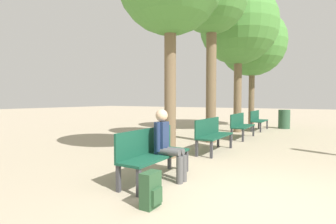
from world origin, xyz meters
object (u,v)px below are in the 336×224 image
at_px(bench_row_3, 258,119).
at_px(tree_row_1, 212,1).
at_px(tree_row_2, 238,26).
at_px(trash_bin, 284,119).
at_px(backpack, 151,190).
at_px(bench_row_1, 212,133).
at_px(tree_row_3, 252,43).
at_px(bench_row_0, 152,150).
at_px(bench_row_2, 241,124).
at_px(person_seated, 167,142).

height_order(bench_row_3, tree_row_1, tree_row_1).
height_order(tree_row_2, trash_bin, tree_row_2).
height_order(tree_row_1, backpack, tree_row_1).
bearing_deg(bench_row_1, tree_row_3, 94.85).
height_order(bench_row_0, bench_row_1, same).
bearing_deg(bench_row_0, tree_row_3, 93.47).
bearing_deg(bench_row_3, tree_row_1, -98.09).
relative_size(bench_row_1, tree_row_3, 0.27).
bearing_deg(bench_row_1, tree_row_2, 97.53).
bearing_deg(tree_row_3, bench_row_1, -85.15).
distance_m(bench_row_0, bench_row_3, 8.68).
xyz_separation_m(bench_row_0, tree_row_3, (-0.61, 10.10, 3.79)).
relative_size(bench_row_2, bench_row_3, 1.00).
relative_size(person_seated, trash_bin, 1.36).
bearing_deg(backpack, tree_row_3, 96.51).
xyz_separation_m(tree_row_1, tree_row_2, (-0.00, 3.14, -0.05)).
xyz_separation_m(bench_row_1, tree_row_3, (-0.61, 7.20, 3.79)).
distance_m(tree_row_1, backpack, 7.05).
xyz_separation_m(bench_row_2, tree_row_1, (-0.61, -1.41, 4.09)).
height_order(tree_row_2, backpack, tree_row_2).
xyz_separation_m(tree_row_3, backpack, (1.27, -11.09, -4.08)).
height_order(bench_row_0, tree_row_1, tree_row_1).
bearing_deg(bench_row_0, bench_row_3, 90.00).
bearing_deg(bench_row_1, backpack, -80.45).
distance_m(backpack, trash_bin, 11.05).
xyz_separation_m(backpack, trash_bin, (0.32, 11.05, 0.23)).
relative_size(bench_row_2, backpack, 3.49).
relative_size(bench_row_3, person_seated, 1.32).
bearing_deg(tree_row_3, person_seated, -85.16).
height_order(bench_row_2, person_seated, person_seated).
height_order(bench_row_2, tree_row_2, tree_row_2).
bearing_deg(backpack, bench_row_0, 123.31).
xyz_separation_m(bench_row_3, tree_row_1, (-0.61, -4.30, 4.09)).
relative_size(bench_row_0, tree_row_1, 0.28).
bearing_deg(person_seated, tree_row_2, 96.52).
xyz_separation_m(bench_row_3, trash_bin, (0.97, 1.37, -0.06)).
height_order(bench_row_1, bench_row_2, same).
bearing_deg(trash_bin, backpack, -91.66).
height_order(bench_row_1, tree_row_3, tree_row_3).
height_order(bench_row_3, tree_row_3, tree_row_3).
bearing_deg(tree_row_3, bench_row_3, -66.60).
xyz_separation_m(tree_row_2, trash_bin, (1.59, 2.53, -4.11)).
height_order(tree_row_3, backpack, tree_row_3).
bearing_deg(person_seated, backpack, -69.45).
bearing_deg(backpack, bench_row_2, 95.51).
relative_size(tree_row_1, trash_bin, 6.40).
bearing_deg(bench_row_1, bench_row_3, 90.00).
height_order(bench_row_1, tree_row_2, tree_row_2).
bearing_deg(tree_row_1, tree_row_3, 90.00).
relative_size(bench_row_2, tree_row_2, 0.26).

